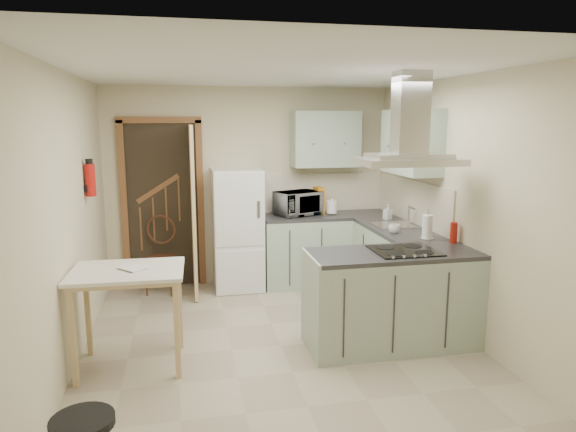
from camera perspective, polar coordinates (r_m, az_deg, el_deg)
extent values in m
plane|color=tan|center=(4.96, -0.83, -14.20)|extent=(4.20, 4.20, 0.00)
plane|color=silver|center=(4.53, -0.92, 15.91)|extent=(4.20, 4.20, 0.00)
plane|color=beige|center=(6.64, -4.25, 3.33)|extent=(3.60, 0.00, 3.60)
plane|color=beige|center=(4.61, -23.44, -0.66)|extent=(0.00, 4.20, 4.20)
plane|color=beige|center=(5.22, 18.93, 0.86)|extent=(0.00, 4.20, 4.20)
cube|color=brown|center=(6.59, -13.73, 1.24)|extent=(1.10, 0.12, 2.10)
cube|color=white|center=(6.40, -5.62, -1.50)|extent=(0.60, 0.60, 1.50)
cube|color=#9EB2A0|center=(6.61, 1.87, -3.74)|extent=(1.08, 0.60, 0.90)
cube|color=#9EB2A0|center=(6.24, 10.88, -4.78)|extent=(0.60, 1.95, 0.90)
cube|color=beige|center=(6.82, 3.80, 2.68)|extent=(1.68, 0.02, 0.50)
cube|color=#9EB2A0|center=(6.61, 4.17, 8.52)|extent=(0.85, 0.35, 0.70)
cube|color=#9EB2A0|center=(5.83, 13.54, 8.01)|extent=(0.35, 0.90, 0.70)
cube|color=#9EB2A0|center=(4.91, 11.53, -9.00)|extent=(1.55, 0.65, 0.90)
cube|color=black|center=(4.82, 12.82, -3.76)|extent=(0.58, 0.50, 0.01)
cube|color=silver|center=(4.70, 13.22, 5.91)|extent=(0.90, 0.55, 0.10)
cube|color=silver|center=(5.98, 11.66, -0.99)|extent=(0.45, 0.40, 0.01)
cylinder|color=#B2140F|center=(5.44, -21.12, 3.74)|extent=(0.10, 0.10, 0.32)
cube|color=#DEB189|center=(4.62, -17.13, -10.81)|extent=(0.94, 0.71, 0.86)
cube|color=#431A16|center=(6.46, -13.83, -4.59)|extent=(0.47, 0.47, 0.85)
imported|color=black|center=(6.50, 1.10, 1.42)|extent=(0.64, 0.55, 0.30)
cylinder|color=white|center=(6.56, 4.89, 1.03)|extent=(0.15, 0.15, 0.20)
cube|color=orange|center=(6.63, 3.44, 1.75)|extent=(0.10, 0.23, 0.34)
imported|color=#B9B8C6|center=(6.34, 11.01, 0.45)|extent=(0.11, 0.11, 0.18)
cylinder|color=white|center=(5.35, 15.22, -1.14)|extent=(0.12, 0.12, 0.25)
imported|color=white|center=(5.55, 11.74, -1.41)|extent=(0.15, 0.15, 0.10)
cylinder|color=#A41A0E|center=(5.26, 17.93, -1.78)|extent=(0.09, 0.09, 0.20)
imported|color=#A83839|center=(4.43, -17.76, -5.26)|extent=(0.27, 0.27, 0.10)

